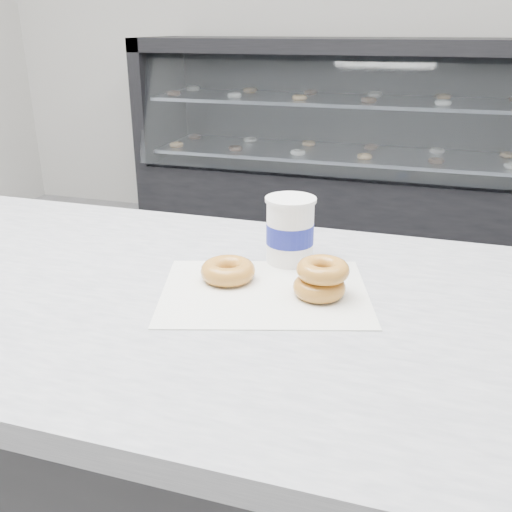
{
  "coord_description": "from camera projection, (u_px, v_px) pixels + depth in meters",
  "views": [
    {
      "loc": [
        0.58,
        -1.39,
        1.31
      ],
      "look_at": [
        0.32,
        -0.55,
        0.95
      ],
      "focal_mm": 40.0,
      "sensor_mm": 36.0,
      "label": 1
    }
  ],
  "objects": [
    {
      "name": "counter",
      "position": [
        104.0,
        472.0,
        1.18
      ],
      "size": [
        3.06,
        0.76,
        0.9
      ],
      "color": "#333335",
      "rests_on": "ground"
    },
    {
      "name": "ground",
      "position": [
        215.0,
        453.0,
        1.88
      ],
      "size": [
        5.0,
        5.0,
        0.0
      ],
      "primitive_type": "plane",
      "color": "gray",
      "rests_on": "ground"
    },
    {
      "name": "donut_single",
      "position": [
        228.0,
        271.0,
        0.98
      ],
      "size": [
        0.13,
        0.13,
        0.03
      ],
      "primitive_type": "torus",
      "rotation": [
        0.0,
        0.0,
        0.42
      ],
      "color": "gold",
      "rests_on": "wax_paper"
    },
    {
      "name": "display_case",
      "position": [
        335.0,
        167.0,
        3.58
      ],
      "size": [
        2.4,
        0.74,
        1.25
      ],
      "color": "black",
      "rests_on": "ground"
    },
    {
      "name": "coffee_cup",
      "position": [
        290.0,
        230.0,
        1.05
      ],
      "size": [
        0.11,
        0.11,
        0.12
      ],
      "rotation": [
        0.0,
        0.0,
        0.29
      ],
      "color": "white",
      "rests_on": "counter"
    },
    {
      "name": "donut_stack",
      "position": [
        321.0,
        278.0,
        0.92
      ],
      "size": [
        0.11,
        0.11,
        0.06
      ],
      "color": "gold",
      "rests_on": "wax_paper"
    },
    {
      "name": "wax_paper",
      "position": [
        265.0,
        292.0,
        0.95
      ],
      "size": [
        0.4,
        0.35,
        0.0
      ],
      "primitive_type": "cube",
      "rotation": [
        0.0,
        0.0,
        0.29
      ],
      "color": "silver",
      "rests_on": "counter"
    }
  ]
}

